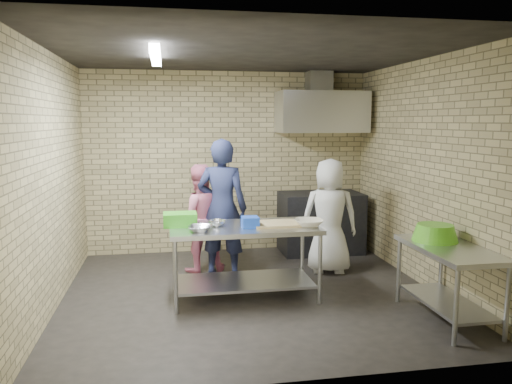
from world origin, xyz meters
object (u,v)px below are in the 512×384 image
prep_table (244,262)px  blue_tub (250,222)px  bottle_green (346,118)px  man_navy (222,208)px  woman_pink (199,218)px  woman_white (329,216)px  side_counter (448,283)px  bottle_red (321,117)px  stove (321,222)px  green_crate (180,219)px  green_basin (435,233)px

prep_table → blue_tub: size_ratio=9.00×
bottle_green → man_navy: bottle_green is taller
man_navy → woman_pink: size_ratio=1.24×
blue_tub → woman_white: (1.18, 0.84, -0.13)m
side_counter → bottle_red: bearing=97.6°
stove → green_crate: (-2.14, -1.63, 0.44)m
side_counter → stove: (-0.45, 2.75, 0.08)m
side_counter → bottle_green: size_ratio=8.00×
stove → green_crate: green_crate is taller
green_basin → green_crate: bearing=161.3°
bottle_red → man_navy: (-1.64, -1.15, -1.15)m
bottle_green → prep_table: bearing=-133.5°
side_counter → prep_table: bearing=152.0°
stove → bottle_red: (0.05, 0.24, 1.58)m
blue_tub → woman_pink: bearing=112.4°
woman_pink → side_counter: bearing=131.1°
bottle_green → man_navy: 2.60m
woman_pink → blue_tub: bearing=105.4°
bottle_green → woman_white: 1.90m
side_counter → green_crate: 2.86m
green_basin → bottle_green: 2.98m
prep_table → green_basin: green_basin is taller
prep_table → bottle_red: size_ratio=9.09×
green_crate → green_basin: bearing=-18.7°
prep_table → bottle_green: 3.18m
woman_white → bottle_red: bearing=-91.0°
prep_table → stove: (1.44, 1.75, 0.04)m
green_crate → woman_white: (1.93, 0.62, -0.14)m
stove → bottle_green: bearing=28.1°
side_counter → man_navy: man_navy is taller
side_counter → woman_pink: 3.14m
green_basin → bottle_red: bottle_red is taller
stove → man_navy: bearing=-150.3°
stove → man_navy: (-1.59, -0.91, 0.43)m
green_basin → woman_pink: bearing=141.5°
bottle_red → green_basin: bearing=-82.1°
bottle_green → woman_white: bearing=-117.6°
prep_table → stove: size_ratio=1.36×
bottle_red → man_navy: bottle_red is taller
green_basin → woman_pink: 2.94m
prep_table → blue_tub: bearing=-63.4°
bottle_green → woman_pink: bottle_green is taller
stove → woman_pink: size_ratio=0.85×
green_crate → bottle_green: bearing=35.9°
green_crate → blue_tub: (0.75, -0.22, -0.01)m
stove → woman_white: woman_white is taller
side_counter → green_crate: size_ratio=3.30×
prep_table → green_crate: size_ratio=4.50×
side_counter → green_basin: (-0.02, 0.25, 0.46)m
blue_tub → man_navy: size_ratio=0.10×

